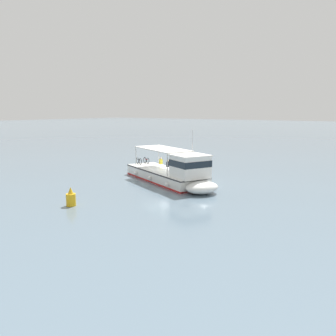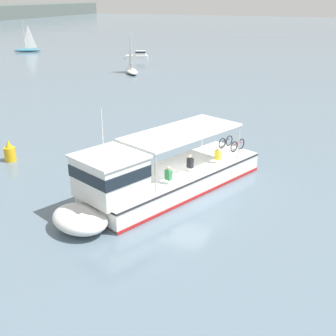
# 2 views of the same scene
# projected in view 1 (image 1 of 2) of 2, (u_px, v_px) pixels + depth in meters

# --- Properties ---
(ground_plane) EXTENTS (400.00, 400.00, 0.00)m
(ground_plane) POSITION_uv_depth(u_px,v_px,m) (173.00, 180.00, 35.14)
(ground_plane) COLOR slate
(ferry_main) EXTENTS (12.88, 7.91, 5.32)m
(ferry_main) POSITION_uv_depth(u_px,v_px,m) (173.00, 174.00, 33.27)
(ferry_main) COLOR white
(ferry_main) RESTS_ON ground
(channel_buoy) EXTENTS (0.70, 0.70, 1.40)m
(channel_buoy) POSITION_uv_depth(u_px,v_px,m) (71.00, 198.00, 25.81)
(channel_buoy) COLOR gold
(channel_buoy) RESTS_ON ground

